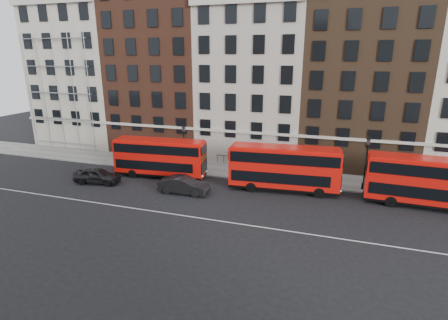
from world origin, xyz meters
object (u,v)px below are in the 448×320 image
(car_front, at_px, (184,185))
(car_rear, at_px, (97,175))
(bus_b, at_px, (160,157))
(bus_c, at_px, (284,167))
(bus_d, at_px, (430,181))

(car_front, bearing_deg, car_rear, 89.24)
(bus_b, distance_m, car_rear, 6.76)
(car_rear, bearing_deg, bus_b, -62.82)
(bus_b, relative_size, bus_c, 0.94)
(bus_b, relative_size, bus_d, 0.95)
(bus_b, bearing_deg, bus_c, -5.03)
(bus_b, bearing_deg, car_front, -44.38)
(bus_c, distance_m, car_rear, 19.34)
(bus_d, height_order, car_rear, bus_d)
(bus_d, xyz_separation_m, car_rear, (-31.61, -3.85, -1.56))
(bus_d, distance_m, car_front, 22.15)
(bus_b, bearing_deg, car_rear, -149.41)
(bus_b, xyz_separation_m, car_front, (4.46, -3.66, -1.44))
(car_rear, distance_m, car_front, 9.83)
(bus_b, xyz_separation_m, bus_c, (13.52, -0.00, 0.15))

